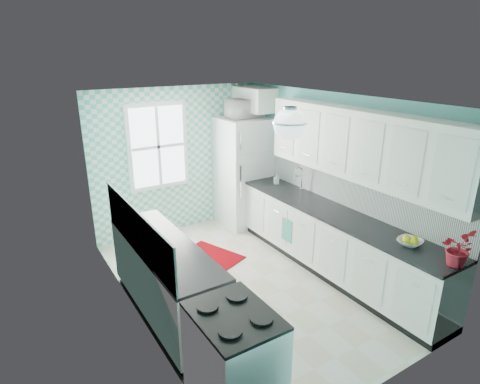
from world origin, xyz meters
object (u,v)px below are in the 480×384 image
fridge (244,172)px  stove (234,360)px  microwave (245,108)px  fruit_bowl (410,242)px  sink (293,193)px  ceiling_light (290,124)px  potted_plant (457,248)px

fridge → stove: bearing=-121.5°
stove → microwave: bearing=58.8°
fruit_bowl → stove: bearing=-178.4°
sink → fruit_bowl: bearing=-88.5°
fridge → stove: (-2.31, -3.44, -0.47)m
ceiling_light → fridge: (1.11, 2.59, -1.35)m
microwave → ceiling_light: bearing=67.3°
sink → stove: bearing=-136.3°
fruit_bowl → microwave: size_ratio=0.46×
stove → microwave: size_ratio=1.65×
ceiling_light → stove: bearing=-144.7°
ceiling_light → sink: (1.20, 1.32, -1.39)m
fruit_bowl → sink: bearing=89.9°
fruit_bowl → microwave: (-0.09, 3.37, 1.13)m
potted_plant → microwave: (-0.09, 3.90, 0.98)m
sink → microwave: microwave is taller
sink → fruit_bowl: size_ratio=1.96×
ceiling_light → stove: ceiling_light is taller
sink → potted_plant: bearing=-88.4°
ceiling_light → potted_plant: bearing=-47.5°
stove → sink: (2.40, 2.16, 0.43)m
fruit_bowl → potted_plant: 0.55m
sink → fruit_bowl: 2.10m
stove → potted_plant: (2.40, -0.46, 0.62)m
microwave → potted_plant: bearing=91.9°
ceiling_light → fruit_bowl: size_ratio=1.29×
stove → sink: 3.26m
stove → sink: bearing=44.7°
fruit_bowl → potted_plant: size_ratio=0.72×
fridge → microwave: 1.14m
stove → fruit_bowl: 2.45m
potted_plant → fruit_bowl: bearing=90.0°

